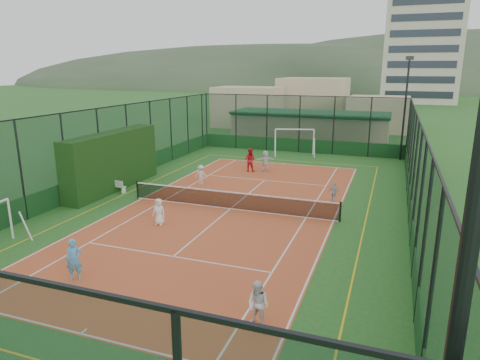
# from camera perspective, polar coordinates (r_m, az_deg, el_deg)

# --- Properties ---
(ground) EXTENTS (300.00, 300.00, 0.00)m
(ground) POSITION_cam_1_polar(r_m,az_deg,el_deg) (23.08, -1.28, -3.88)
(ground) COLOR #226327
(ground) RESTS_ON ground
(court_slab) EXTENTS (11.17, 23.97, 0.01)m
(court_slab) POSITION_cam_1_polar(r_m,az_deg,el_deg) (23.07, -1.28, -3.87)
(court_slab) COLOR #B84B28
(court_slab) RESTS_ON ground
(tennis_net) EXTENTS (11.67, 0.12, 1.06)m
(tennis_net) POSITION_cam_1_polar(r_m,az_deg,el_deg) (22.91, -1.29, -2.62)
(tennis_net) COLOR black
(tennis_net) RESTS_ON ground
(perimeter_fence) EXTENTS (18.12, 34.12, 5.00)m
(perimeter_fence) POSITION_cam_1_polar(r_m,az_deg,el_deg) (22.40, -1.32, 2.19)
(perimeter_fence) COLOR #103120
(perimeter_fence) RESTS_ON ground
(floodlight_ne) EXTENTS (0.60, 0.26, 8.25)m
(floodlight_ne) POSITION_cam_1_polar(r_m,az_deg,el_deg) (37.13, 21.11, 8.77)
(floodlight_ne) COLOR black
(floodlight_ne) RESTS_ON ground
(clubhouse) EXTENTS (15.20, 7.20, 3.15)m
(clubhouse) POSITION_cam_1_polar(r_m,az_deg,el_deg) (43.50, 9.28, 6.91)
(clubhouse) COLOR tan
(clubhouse) RESTS_ON ground
(apartment_tower) EXTENTS (15.00, 12.00, 30.00)m
(apartment_tower) POSITION_cam_1_polar(r_m,az_deg,el_deg) (102.75, 23.29, 17.88)
(apartment_tower) COLOR beige
(apartment_tower) RESTS_ON ground
(distant_hills) EXTENTS (200.00, 60.00, 24.00)m
(distant_hills) POSITION_cam_1_polar(r_m,az_deg,el_deg) (170.73, 17.58, 11.61)
(distant_hills) COLOR #384C33
(distant_hills) RESTS_ON ground
(hedge_left) EXTENTS (1.22, 8.13, 3.56)m
(hedge_left) POSITION_cam_1_polar(r_m,az_deg,el_deg) (27.62, -16.61, 2.45)
(hedge_left) COLOR black
(hedge_left) RESTS_ON ground
(white_bench) EXTENTS (1.48, 0.61, 0.81)m
(white_bench) POSITION_cam_1_polar(r_m,az_deg,el_deg) (27.20, -16.26, -0.69)
(white_bench) COLOR white
(white_bench) RESTS_ON ground
(futsal_goal_far) EXTENTS (3.57, 1.92, 2.21)m
(futsal_goal_far) POSITION_cam_1_polar(r_m,az_deg,el_deg) (37.62, 7.25, 5.05)
(futsal_goal_far) COLOR white
(futsal_goal_far) RESTS_ON ground
(child_near_left) EXTENTS (0.65, 0.43, 1.30)m
(child_near_left) POSITION_cam_1_polar(r_m,az_deg,el_deg) (20.99, -10.77, -4.16)
(child_near_left) COLOR white
(child_near_left) RESTS_ON court_slab
(child_near_mid) EXTENTS (0.66, 0.60, 1.52)m
(child_near_mid) POSITION_cam_1_polar(r_m,az_deg,el_deg) (16.54, -21.26, -9.84)
(child_near_mid) COLOR #4C9ED9
(child_near_mid) RESTS_ON court_slab
(child_near_right) EXTENTS (0.83, 0.72, 1.44)m
(child_near_right) POSITION_cam_1_polar(r_m,az_deg,el_deg) (12.90, 2.42, -16.27)
(child_near_right) COLOR white
(child_near_right) RESTS_ON court_slab
(child_far_left) EXTENTS (0.88, 0.59, 1.26)m
(child_far_left) POSITION_cam_1_polar(r_m,az_deg,el_deg) (27.92, -5.22, 0.74)
(child_far_left) COLOR silver
(child_far_left) RESTS_ON court_slab
(child_far_right) EXTENTS (0.76, 0.55, 1.20)m
(child_far_right) POSITION_cam_1_polar(r_m,az_deg,el_deg) (24.42, 12.44, -1.68)
(child_far_right) COLOR silver
(child_far_right) RESTS_ON court_slab
(child_far_back) EXTENTS (1.44, 1.05, 1.51)m
(child_far_back) POSITION_cam_1_polar(r_m,az_deg,el_deg) (31.40, 3.40, 2.58)
(child_far_back) COLOR white
(child_far_back) RESTS_ON court_slab
(coach) EXTENTS (0.85, 0.66, 1.71)m
(coach) POSITION_cam_1_polar(r_m,az_deg,el_deg) (31.19, 1.32, 2.71)
(coach) COLOR red
(coach) RESTS_ON court_slab
(tennis_balls) EXTENTS (6.55, 1.30, 0.07)m
(tennis_balls) POSITION_cam_1_polar(r_m,az_deg,el_deg) (24.45, -0.04, -2.69)
(tennis_balls) COLOR #CCE033
(tennis_balls) RESTS_ON court_slab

